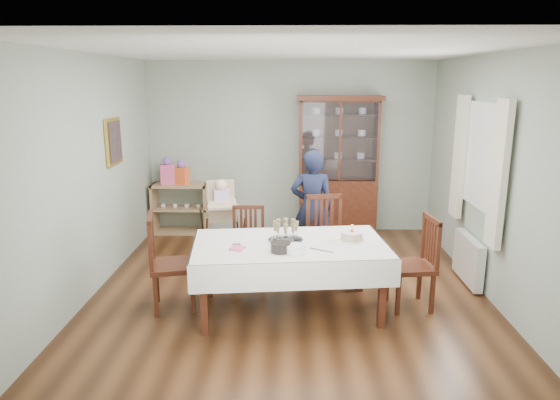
{
  "coord_description": "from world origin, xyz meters",
  "views": [
    {
      "loc": [
        0.0,
        -5.42,
        2.41
      ],
      "look_at": [
        -0.11,
        0.2,
        1.05
      ],
      "focal_mm": 32.0,
      "sensor_mm": 36.0,
      "label": 1
    }
  ],
  "objects_px": {
    "chair_far_left": "(248,260)",
    "chair_far_right": "(327,256)",
    "champagne_tray": "(286,235)",
    "gift_bag_orange": "(181,174)",
    "birthday_cake": "(352,236)",
    "chair_end_left": "(172,281)",
    "china_cabinet": "(338,165)",
    "dining_table": "(290,277)",
    "gift_bag_pink": "(167,172)",
    "woman": "(312,208)",
    "sideboard": "(181,208)",
    "chair_end_right": "(411,281)",
    "high_chair": "(222,230)"
  },
  "relations": [
    {
      "from": "woman",
      "to": "gift_bag_pink",
      "type": "bearing_deg",
      "value": -27.95
    },
    {
      "from": "sideboard",
      "to": "chair_end_right",
      "type": "xyz_separation_m",
      "value": [
        3.07,
        -2.66,
        -0.1
      ]
    },
    {
      "from": "sideboard",
      "to": "high_chair",
      "type": "distance_m",
      "value": 1.54
    },
    {
      "from": "chair_end_right",
      "to": "woman",
      "type": "relative_size",
      "value": 0.65
    },
    {
      "from": "sideboard",
      "to": "woman",
      "type": "xyz_separation_m",
      "value": [
        2.04,
        -1.38,
        0.37
      ]
    },
    {
      "from": "chair_far_left",
      "to": "champagne_tray",
      "type": "xyz_separation_m",
      "value": [
        0.46,
        -0.76,
        0.56
      ]
    },
    {
      "from": "dining_table",
      "to": "china_cabinet",
      "type": "bearing_deg",
      "value": 74.9
    },
    {
      "from": "chair_far_left",
      "to": "chair_far_right",
      "type": "distance_m",
      "value": 0.96
    },
    {
      "from": "dining_table",
      "to": "chair_far_right",
      "type": "xyz_separation_m",
      "value": [
        0.45,
        0.85,
        -0.08
      ]
    },
    {
      "from": "sideboard",
      "to": "birthday_cake",
      "type": "height_order",
      "value": "birthday_cake"
    },
    {
      "from": "dining_table",
      "to": "gift_bag_pink",
      "type": "bearing_deg",
      "value": 124.93
    },
    {
      "from": "chair_far_right",
      "to": "sideboard",
      "type": "bearing_deg",
      "value": 129.67
    },
    {
      "from": "woman",
      "to": "champagne_tray",
      "type": "height_order",
      "value": "woman"
    },
    {
      "from": "chair_end_left",
      "to": "high_chair",
      "type": "height_order",
      "value": "high_chair"
    },
    {
      "from": "chair_far_right",
      "to": "birthday_cake",
      "type": "distance_m",
      "value": 0.94
    },
    {
      "from": "gift_bag_pink",
      "to": "chair_far_right",
      "type": "bearing_deg",
      "value": -38.77
    },
    {
      "from": "woman",
      "to": "chair_end_left",
      "type": "bearing_deg",
      "value": 44.77
    },
    {
      "from": "chair_end_right",
      "to": "birthday_cake",
      "type": "xyz_separation_m",
      "value": [
        -0.66,
        -0.04,
        0.51
      ]
    },
    {
      "from": "chair_end_left",
      "to": "champagne_tray",
      "type": "xyz_separation_m",
      "value": [
        1.22,
        0.0,
        0.52
      ]
    },
    {
      "from": "high_chair",
      "to": "chair_end_left",
      "type": "bearing_deg",
      "value": -115.91
    },
    {
      "from": "china_cabinet",
      "to": "champagne_tray",
      "type": "distance_m",
      "value": 2.84
    },
    {
      "from": "dining_table",
      "to": "chair_far_left",
      "type": "bearing_deg",
      "value": 121.8
    },
    {
      "from": "woman",
      "to": "gift_bag_pink",
      "type": "relative_size",
      "value": 3.61
    },
    {
      "from": "chair_end_right",
      "to": "woman",
      "type": "distance_m",
      "value": 1.7
    },
    {
      "from": "china_cabinet",
      "to": "dining_table",
      "type": "bearing_deg",
      "value": -105.1
    },
    {
      "from": "chair_far_right",
      "to": "woman",
      "type": "distance_m",
      "value": 0.74
    },
    {
      "from": "china_cabinet",
      "to": "chair_end_right",
      "type": "bearing_deg",
      "value": -77.85
    },
    {
      "from": "china_cabinet",
      "to": "birthday_cake",
      "type": "height_order",
      "value": "china_cabinet"
    },
    {
      "from": "chair_far_left",
      "to": "champagne_tray",
      "type": "relative_size",
      "value": 2.48
    },
    {
      "from": "chair_end_right",
      "to": "woman",
      "type": "bearing_deg",
      "value": -148.16
    },
    {
      "from": "woman",
      "to": "birthday_cake",
      "type": "relative_size",
      "value": 5.9
    },
    {
      "from": "dining_table",
      "to": "high_chair",
      "type": "distance_m",
      "value": 1.75
    },
    {
      "from": "sideboard",
      "to": "chair_far_right",
      "type": "relative_size",
      "value": 0.87
    },
    {
      "from": "china_cabinet",
      "to": "chair_end_left",
      "type": "relative_size",
      "value": 2.08
    },
    {
      "from": "chair_far_left",
      "to": "chair_end_left",
      "type": "distance_m",
      "value": 1.08
    },
    {
      "from": "china_cabinet",
      "to": "gift_bag_pink",
      "type": "relative_size",
      "value": 5.09
    },
    {
      "from": "sideboard",
      "to": "high_chair",
      "type": "xyz_separation_m",
      "value": [
        0.84,
        -1.29,
        0.04
      ]
    },
    {
      "from": "china_cabinet",
      "to": "chair_far_left",
      "type": "relative_size",
      "value": 2.4
    },
    {
      "from": "chair_far_left",
      "to": "high_chair",
      "type": "relative_size",
      "value": 0.8
    },
    {
      "from": "woman",
      "to": "champagne_tray",
      "type": "relative_size",
      "value": 4.22
    },
    {
      "from": "chair_end_left",
      "to": "woman",
      "type": "relative_size",
      "value": 0.68
    },
    {
      "from": "birthday_cake",
      "to": "chair_end_left",
      "type": "bearing_deg",
      "value": -178.86
    },
    {
      "from": "chair_far_right",
      "to": "champagne_tray",
      "type": "bearing_deg",
      "value": -130.87
    },
    {
      "from": "chair_far_left",
      "to": "gift_bag_pink",
      "type": "bearing_deg",
      "value": 124.14
    },
    {
      "from": "chair_far_right",
      "to": "birthday_cake",
      "type": "height_order",
      "value": "chair_far_right"
    },
    {
      "from": "gift_bag_pink",
      "to": "dining_table",
      "type": "bearing_deg",
      "value": -55.07
    },
    {
      "from": "sideboard",
      "to": "gift_bag_pink",
      "type": "xyz_separation_m",
      "value": [
        -0.17,
        -0.02,
        0.59
      ]
    },
    {
      "from": "chair_end_left",
      "to": "chair_end_right",
      "type": "xyz_separation_m",
      "value": [
        2.57,
        0.08,
        -0.01
      ]
    },
    {
      "from": "chair_far_left",
      "to": "dining_table",
      "type": "bearing_deg",
      "value": -60.23
    },
    {
      "from": "champagne_tray",
      "to": "gift_bag_orange",
      "type": "distance_m",
      "value": 3.19
    }
  ]
}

